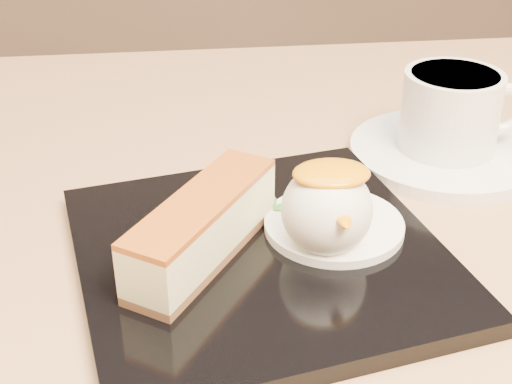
{
  "coord_description": "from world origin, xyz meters",
  "views": [
    {
      "loc": [
        -0.1,
        -0.38,
        0.98
      ],
      "look_at": [
        -0.05,
        0.01,
        0.76
      ],
      "focal_mm": 50.0,
      "sensor_mm": 36.0,
      "label": 1
    }
  ],
  "objects": [
    {
      "name": "dessert_plate",
      "position": [
        -0.05,
        -0.01,
        0.73
      ],
      "size": [
        0.26,
        0.26,
        0.01
      ],
      "primitive_type": "cube",
      "rotation": [
        0.0,
        0.0,
        0.2
      ],
      "color": "black",
      "rests_on": "table"
    },
    {
      "name": "cheesecake",
      "position": [
        -0.09,
        -0.02,
        0.75
      ],
      "size": [
        0.1,
        0.12,
        0.04
      ],
      "rotation": [
        0.0,
        0.0,
        0.98
      ],
      "color": "brown",
      "rests_on": "dessert_plate"
    },
    {
      "name": "cream_smear",
      "position": [
        -0.0,
        0.0,
        0.73
      ],
      "size": [
        0.09,
        0.09,
        0.01
      ],
      "primitive_type": "cylinder",
      "color": "white",
      "rests_on": "dessert_plate"
    },
    {
      "name": "ice_cream_scoop",
      "position": [
        -0.01,
        -0.02,
        0.76
      ],
      "size": [
        0.06,
        0.06,
        0.06
      ],
      "primitive_type": "sphere",
      "color": "white",
      "rests_on": "cream_smear"
    },
    {
      "name": "mango_sauce",
      "position": [
        -0.01,
        -0.02,
        0.78
      ],
      "size": [
        0.05,
        0.04,
        0.01
      ],
      "primitive_type": "ellipsoid",
      "color": "orange",
      "rests_on": "ice_cream_scoop"
    },
    {
      "name": "mint_sprig",
      "position": [
        -0.03,
        0.02,
        0.74
      ],
      "size": [
        0.03,
        0.02,
        0.0
      ],
      "color": "green",
      "rests_on": "cream_smear"
    },
    {
      "name": "saucer",
      "position": [
        0.11,
        0.11,
        0.72
      ],
      "size": [
        0.15,
        0.15,
        0.01
      ],
      "primitive_type": "cylinder",
      "color": "white",
      "rests_on": "table"
    },
    {
      "name": "coffee_cup",
      "position": [
        0.11,
        0.11,
        0.76
      ],
      "size": [
        0.1,
        0.08,
        0.06
      ],
      "rotation": [
        0.0,
        0.0,
        -0.03
      ],
      "color": "white",
      "rests_on": "saucer"
    }
  ]
}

